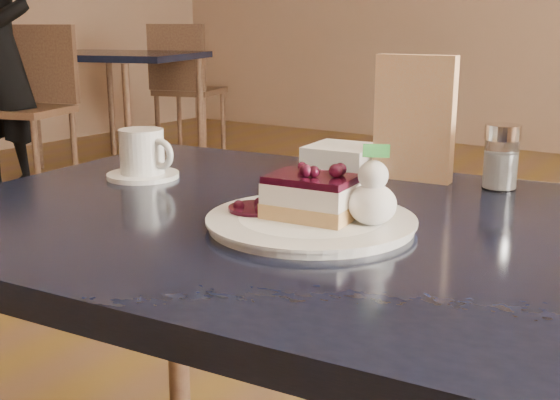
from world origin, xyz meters
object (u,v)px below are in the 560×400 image
Objects in this scene: main_table at (325,269)px; cheesecake_slice at (311,197)px; coffee_set at (143,157)px; dessert_plate at (311,222)px; bg_table_far_left at (121,158)px.

cheesecake_slice is at bearing -90.00° from main_table.
coffee_set is at bearing 161.55° from cheesecake_slice.
cheesecake_slice is (0.00, -0.05, 0.11)m from main_table.
dessert_plate is at bearing 0.00° from cheesecake_slice.
main_table is 0.09m from dessert_plate.
coffee_set is (-0.38, 0.09, -0.00)m from cheesecake_slice.
dessert_plate is (0.00, -0.05, 0.08)m from main_table.
cheesecake_slice reaches higher than main_table.
bg_table_far_left is (-2.60, 2.35, -0.66)m from coffee_set.
coffee_set is at bearing 167.15° from dessert_plate.
coffee_set reaches higher than cheesecake_slice.
coffee_set reaches higher than main_table.
main_table is 0.40m from coffee_set.
dessert_plate is 2.21× the size of cheesecake_slice.
main_table is 0.12m from cheesecake_slice.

